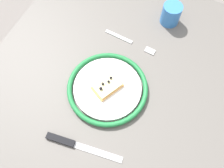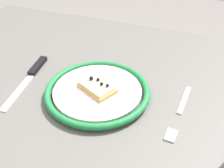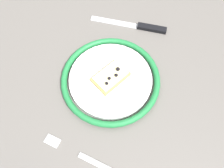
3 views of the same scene
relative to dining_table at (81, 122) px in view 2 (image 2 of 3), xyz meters
name	(u,v)px [view 2 (image 2 of 3)]	position (x,y,z in m)	size (l,w,h in m)	color
dining_table	(81,122)	(0.00, 0.00, 0.00)	(1.14, 0.95, 0.73)	#5B5651
plate	(97,91)	(-0.03, -0.04, 0.09)	(0.27, 0.27, 0.02)	white
pizza_slice_near	(97,87)	(-0.03, -0.04, 0.10)	(0.11, 0.10, 0.03)	#CF8D4C
knife	(33,72)	(0.17, -0.06, 0.08)	(0.05, 0.24, 0.01)	silver
fork	(180,112)	(-0.24, -0.05, 0.08)	(0.03, 0.20, 0.00)	silver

